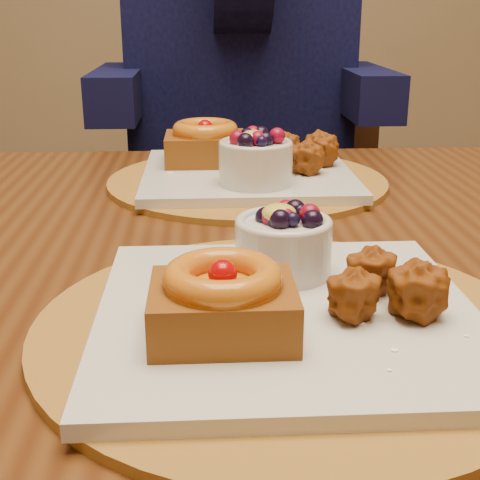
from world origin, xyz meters
name	(u,v)px	position (x,y,z in m)	size (l,w,h in m)	color
dining_table	(260,302)	(-0.03, -0.03, 0.68)	(1.60, 0.90, 0.76)	#3D1D0B
place_setting_near	(284,303)	(-0.03, -0.25, 0.78)	(0.38, 0.38, 0.08)	brown
place_setting_far	(245,166)	(-0.03, 0.18, 0.78)	(0.38, 0.38, 0.09)	brown
chair_far	(299,242)	(0.14, 0.81, 0.45)	(0.41, 0.41, 0.81)	black
diner	(239,16)	(-0.01, 0.71, 0.97)	(0.55, 0.53, 0.91)	black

